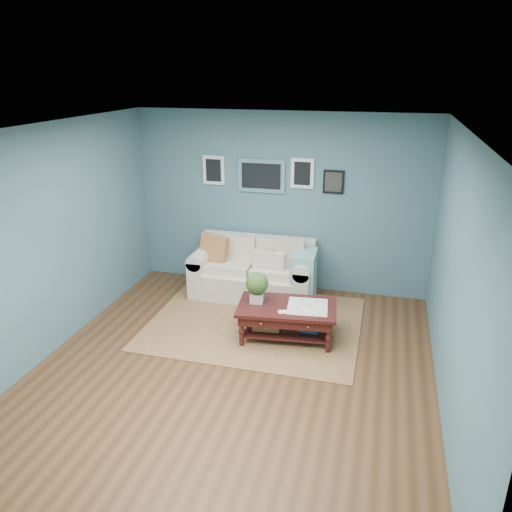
% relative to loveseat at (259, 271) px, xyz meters
% --- Properties ---
extents(room_shell, '(5.00, 5.02, 2.70)m').
position_rel_loveseat_xyz_m(room_shell, '(0.21, -1.97, 0.97)').
color(room_shell, brown).
rests_on(room_shell, ground).
extents(area_rug, '(2.81, 2.25, 0.01)m').
position_rel_loveseat_xyz_m(area_rug, '(0.17, -0.89, -0.38)').
color(area_rug, brown).
rests_on(area_rug, ground).
extents(loveseat, '(1.87, 0.85, 0.96)m').
position_rel_loveseat_xyz_m(loveseat, '(0.00, 0.00, 0.00)').
color(loveseat, beige).
rests_on(loveseat, ground).
extents(coffee_table, '(1.31, 0.85, 0.86)m').
position_rel_loveseat_xyz_m(coffee_table, '(0.60, -1.17, -0.01)').
color(coffee_table, black).
rests_on(coffee_table, ground).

